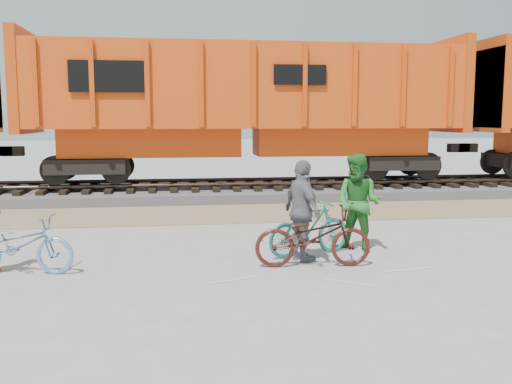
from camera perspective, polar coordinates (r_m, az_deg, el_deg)
ground at (r=10.04m, az=2.94°, el=-7.33°), size 120.00×120.00×0.00m
gravel_strip at (r=15.36m, az=-0.94°, el=-2.14°), size 120.00×3.00×0.02m
ballast_bed at (r=18.78m, az=-2.25°, el=0.03°), size 120.00×4.00×0.30m
track at (r=18.74m, az=-2.26°, el=1.01°), size 120.00×2.60×0.24m
hopper_car_center at (r=18.68m, az=-0.90°, el=8.78°), size 14.00×3.13×4.65m
bicycle_blue at (r=10.18m, az=-22.66°, el=-4.89°), size 1.93×0.98×0.97m
bicycle_teal at (r=10.66m, az=5.36°, el=-3.63°), size 1.78×1.03×1.03m
bicycle_maroon at (r=9.88m, az=5.70°, el=-4.48°), size 2.04×0.85×1.05m
person_man at (r=11.05m, az=10.20°, el=-1.10°), size 1.16×1.13×1.88m
person_woman at (r=10.17m, az=4.65°, el=-1.91°), size 0.75×1.15×1.82m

